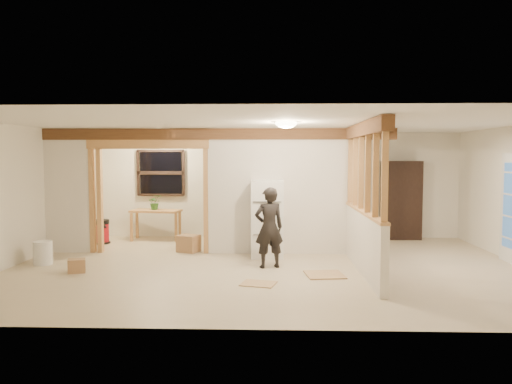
{
  "coord_description": "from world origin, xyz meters",
  "views": [
    {
      "loc": [
        0.08,
        -8.69,
        1.92
      ],
      "look_at": [
        -0.22,
        0.4,
        1.29
      ],
      "focal_mm": 35.0,
      "sensor_mm": 36.0,
      "label": 1
    }
  ],
  "objects_px": {
    "woman": "(269,228)",
    "shop_vac": "(101,232)",
    "work_table": "(156,225)",
    "bookshelf": "(401,200)",
    "refrigerator": "(267,219)"
  },
  "relations": [
    {
      "from": "shop_vac",
      "to": "bookshelf",
      "type": "xyz_separation_m",
      "value": [
        6.83,
        0.84,
        0.65
      ]
    },
    {
      "from": "work_table",
      "to": "bookshelf",
      "type": "height_order",
      "value": "bookshelf"
    },
    {
      "from": "work_table",
      "to": "bookshelf",
      "type": "relative_size",
      "value": 0.61
    },
    {
      "from": "woman",
      "to": "bookshelf",
      "type": "relative_size",
      "value": 0.77
    },
    {
      "from": "work_table",
      "to": "bookshelf",
      "type": "distance_m",
      "value": 5.75
    },
    {
      "from": "bookshelf",
      "to": "refrigerator",
      "type": "bearing_deg",
      "value": -144.87
    },
    {
      "from": "work_table",
      "to": "shop_vac",
      "type": "height_order",
      "value": "work_table"
    },
    {
      "from": "woman",
      "to": "shop_vac",
      "type": "height_order",
      "value": "woman"
    },
    {
      "from": "shop_vac",
      "to": "bookshelf",
      "type": "relative_size",
      "value": 0.3
    },
    {
      "from": "woman",
      "to": "shop_vac",
      "type": "bearing_deg",
      "value": -47.97
    },
    {
      "from": "refrigerator",
      "to": "shop_vac",
      "type": "xyz_separation_m",
      "value": [
        -3.73,
        1.34,
        -0.47
      ]
    },
    {
      "from": "refrigerator",
      "to": "shop_vac",
      "type": "bearing_deg",
      "value": 160.24
    },
    {
      "from": "refrigerator",
      "to": "bookshelf",
      "type": "height_order",
      "value": "bookshelf"
    },
    {
      "from": "work_table",
      "to": "shop_vac",
      "type": "bearing_deg",
      "value": -145.8
    },
    {
      "from": "work_table",
      "to": "bookshelf",
      "type": "xyz_separation_m",
      "value": [
        5.72,
        0.28,
        0.57
      ]
    }
  ]
}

